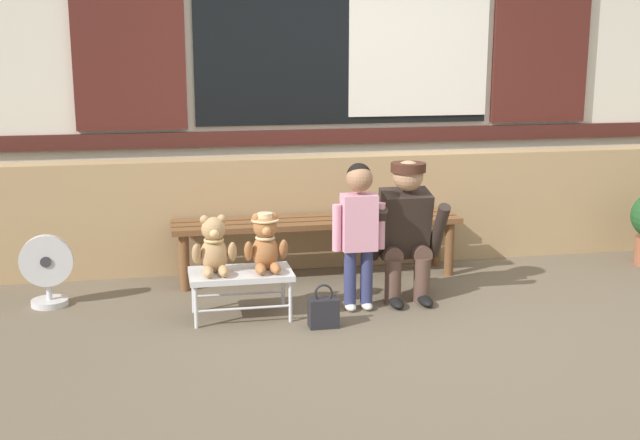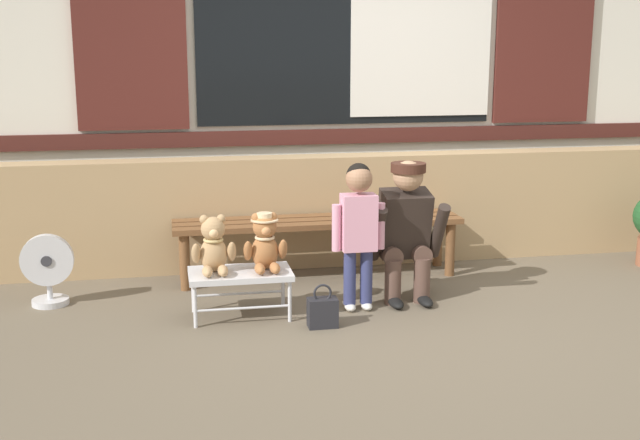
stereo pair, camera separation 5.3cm
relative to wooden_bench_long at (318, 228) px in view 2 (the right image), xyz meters
name	(u,v)px [view 2 (the right image)]	position (x,y,z in m)	size (l,w,h in m)	color
ground_plane	(409,321)	(0.38, -1.06, -0.37)	(60.00, 60.00, 0.00)	brown
brick_low_wall	(357,209)	(0.38, 0.37, 0.05)	(6.47, 0.25, 0.85)	tan
shop_facade	(345,28)	(0.38, 0.88, 1.44)	(6.60, 0.26, 3.61)	silver
wooden_bench_long	(318,228)	(0.00, 0.00, 0.00)	(2.10, 0.40, 0.44)	brown
small_display_bench	(240,276)	(-0.64, -0.78, -0.11)	(0.64, 0.36, 0.30)	silver
teddy_bear_plain	(214,247)	(-0.80, -0.78, 0.09)	(0.28, 0.26, 0.36)	tan
teddy_bear_with_hat	(265,243)	(-0.48, -0.78, 0.10)	(0.28, 0.27, 0.36)	#A86B3D
child_standing	(359,220)	(0.12, -0.77, 0.22)	(0.35, 0.18, 0.96)	navy
adult_crouching	(406,230)	(0.48, -0.62, 0.11)	(0.50, 0.49, 0.95)	brown
handbag_on_ground	(323,312)	(-0.17, -1.06, -0.28)	(0.18, 0.11, 0.27)	#232328
floor_fan	(48,270)	(-1.86, -0.31, -0.13)	(0.34, 0.24, 0.48)	silver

